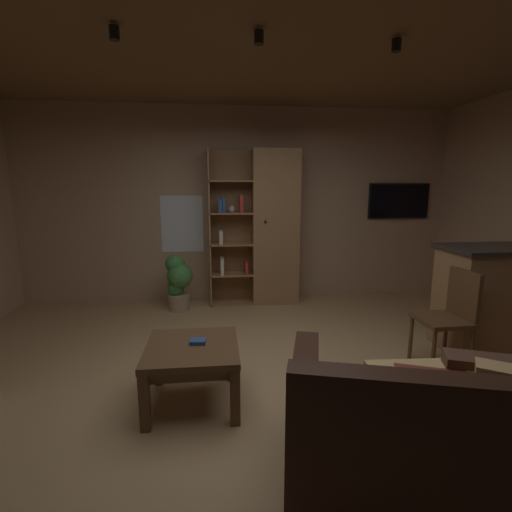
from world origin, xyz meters
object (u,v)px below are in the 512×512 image
(dining_chair, at_px, (451,312))
(potted_floor_plant, at_px, (178,280))
(table_book_0, at_px, (198,342))
(wall_mounted_tv, at_px, (399,201))
(bookshelf_cabinet, at_px, (269,229))
(leather_couch, at_px, (433,437))
(coffee_table, at_px, (192,356))

(dining_chair, relative_size, potted_floor_plant, 1.20)
(table_book_0, height_order, potted_floor_plant, potted_floor_plant)
(potted_floor_plant, height_order, wall_mounted_tv, wall_mounted_tv)
(bookshelf_cabinet, relative_size, dining_chair, 2.35)
(leather_couch, height_order, table_book_0, leather_couch)
(coffee_table, relative_size, table_book_0, 5.84)
(leather_couch, distance_m, coffee_table, 1.68)
(potted_floor_plant, bearing_deg, dining_chair, -35.92)
(potted_floor_plant, bearing_deg, coffee_table, -81.83)
(dining_chair, bearing_deg, table_book_0, -172.43)
(coffee_table, distance_m, dining_chair, 2.34)
(leather_couch, relative_size, table_book_0, 14.24)
(leather_couch, relative_size, wall_mounted_tv, 1.83)
(coffee_table, height_order, wall_mounted_tv, wall_mounted_tv)
(leather_couch, relative_size, dining_chair, 1.85)
(leather_couch, bearing_deg, table_book_0, 142.39)
(coffee_table, distance_m, table_book_0, 0.11)
(dining_chair, xyz_separation_m, wall_mounted_tv, (0.64, 2.37, 0.91))
(leather_couch, height_order, coffee_table, leather_couch)
(coffee_table, distance_m, potted_floor_plant, 2.26)
(bookshelf_cabinet, height_order, leather_couch, bookshelf_cabinet)
(wall_mounted_tv, bearing_deg, coffee_table, -137.53)
(table_book_0, distance_m, wall_mounted_tv, 4.07)
(coffee_table, bearing_deg, table_book_0, 34.80)
(bookshelf_cabinet, height_order, wall_mounted_tv, bookshelf_cabinet)
(table_book_0, distance_m, dining_chair, 2.29)
(leather_couch, bearing_deg, potted_floor_plant, 117.50)
(table_book_0, bearing_deg, leather_couch, -37.61)
(leather_couch, xyz_separation_m, dining_chair, (0.96, 1.31, 0.22))
(bookshelf_cabinet, xyz_separation_m, leather_couch, (0.41, -3.48, -0.76))
(table_book_0, height_order, wall_mounted_tv, wall_mounted_tv)
(wall_mounted_tv, bearing_deg, dining_chair, -105.15)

